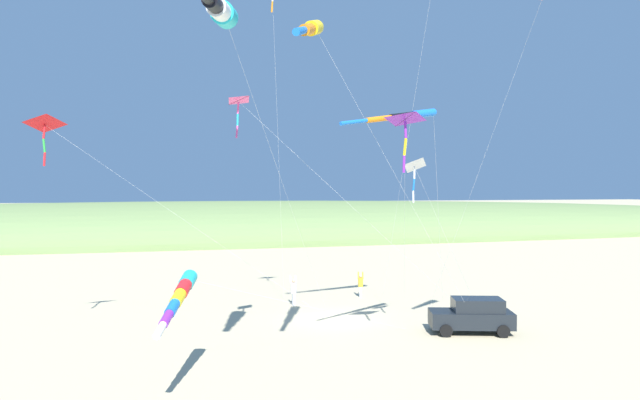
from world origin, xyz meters
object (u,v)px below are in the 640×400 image
(kite_delta_black_fish_shape, at_px, (414,166))
(kite_windsock_long_streamer_left, at_px, (180,295))
(person_child_green_jacket, at_px, (361,284))
(kite_delta_checkered_midright, at_px, (239,101))
(person_adult_flyer, at_px, (294,290))
(parked_car, at_px, (473,315))
(kite_delta_white_trailing, at_px, (405,120))
(cooler_box, at_px, (457,318))
(kite_windsock_blue_topmost, at_px, (311,29))
(kite_windsock_small_distant, at_px, (219,10))
(kite_windsock_teal_far_right, at_px, (404,116))
(kite_delta_orange_high_right, at_px, (45,125))

(kite_delta_black_fish_shape, relative_size, kite_windsock_long_streamer_left, 0.70)
(person_child_green_jacket, distance_m, kite_windsock_long_streamer_left, 20.83)
(kite_delta_checkered_midright, bearing_deg, person_adult_flyer, -25.01)
(parked_car, xyz_separation_m, kite_delta_white_trailing, (-3.66, 5.52, 9.77))
(kite_delta_black_fish_shape, relative_size, kite_delta_checkered_midright, 0.63)
(cooler_box, height_order, kite_windsock_long_streamer_left, kite_windsock_long_streamer_left)
(kite_windsock_blue_topmost, distance_m, kite_delta_white_trailing, 6.15)
(kite_windsock_small_distant, distance_m, kite_delta_black_fish_shape, 12.93)
(kite_windsock_teal_far_right, xyz_separation_m, kite_delta_checkered_midright, (2.00, 7.27, 0.67))
(cooler_box, relative_size, kite_delta_black_fish_shape, 0.07)
(kite_windsock_small_distant, distance_m, kite_delta_orange_high_right, 13.43)
(kite_delta_white_trailing, bearing_deg, kite_windsock_teal_far_right, -21.02)
(person_child_green_jacket, height_order, kite_windsock_small_distant, kite_windsock_small_distant)
(kite_windsock_long_streamer_left, relative_size, kite_delta_checkered_midright, 0.90)
(kite_windsock_small_distant, bearing_deg, kite_windsock_teal_far_right, -68.34)
(kite_windsock_long_streamer_left, bearing_deg, person_adult_flyer, -28.03)
(parked_car, distance_m, person_adult_flyer, 12.25)
(person_adult_flyer, xyz_separation_m, kite_delta_orange_high_right, (-5.38, 13.94, 9.81))
(kite_windsock_small_distant, height_order, kite_windsock_teal_far_right, kite_windsock_small_distant)
(kite_windsock_long_streamer_left, bearing_deg, kite_delta_checkered_midright, -35.22)
(cooler_box, height_order, kite_delta_black_fish_shape, kite_delta_black_fish_shape)
(parked_car, distance_m, person_child_green_jacket, 11.51)
(parked_car, distance_m, kite_windsock_small_distant, 20.18)
(person_child_green_jacket, bearing_deg, kite_windsock_blue_topmost, 154.90)
(cooler_box, relative_size, kite_delta_white_trailing, 0.04)
(parked_car, xyz_separation_m, kite_delta_black_fish_shape, (-0.53, 3.66, 7.84))
(kite_windsock_long_streamer_left, height_order, kite_delta_white_trailing, kite_delta_white_trailing)
(person_child_green_jacket, bearing_deg, kite_windsock_long_streamer_left, 141.30)
(person_adult_flyer, height_order, kite_delta_white_trailing, kite_delta_white_trailing)
(cooler_box, bearing_deg, kite_delta_black_fish_shape, 126.87)
(parked_car, distance_m, kite_windsock_blue_topmost, 17.53)
(kite_delta_checkered_midright, bearing_deg, parked_car, -85.98)
(cooler_box, height_order, kite_delta_white_trailing, kite_delta_white_trailing)
(person_child_green_jacket, xyz_separation_m, kite_delta_checkered_midright, (-12.14, 10.11, 10.69))
(kite_windsock_teal_far_right, bearing_deg, kite_windsock_long_streamer_left, 101.16)
(person_child_green_jacket, xyz_separation_m, kite_delta_white_trailing, (-14.92, 3.14, 9.76))
(kite_windsock_small_distant, bearing_deg, parked_car, -65.54)
(kite_delta_black_fish_shape, xyz_separation_m, kite_windsock_long_streamer_left, (-4.34, 11.64, -5.19))
(person_child_green_jacket, distance_m, kite_delta_orange_high_right, 22.67)
(person_adult_flyer, xyz_separation_m, kite_delta_checkered_midright, (-10.50, 4.90, 10.60))
(parked_car, relative_size, kite_windsock_blue_topmost, 0.32)
(parked_car, xyz_separation_m, kite_windsock_small_distant, (-6.32, 13.90, 13.19))
(parked_car, xyz_separation_m, cooler_box, (2.55, -0.45, -0.74))
(kite_windsock_small_distant, xyz_separation_m, kite_delta_orange_high_right, (10.57, 7.61, -3.27))
(kite_windsock_blue_topmost, bearing_deg, kite_delta_black_fish_shape, -51.85)
(kite_windsock_teal_far_right, bearing_deg, kite_windsock_blue_topmost, 119.57)
(parked_car, bearing_deg, kite_delta_checkered_midright, 94.02)
(person_child_green_jacket, xyz_separation_m, kite_windsock_blue_topmost, (-17.06, 7.99, 12.88))
(kite_delta_checkered_midright, bearing_deg, kite_delta_orange_high_right, 60.45)
(cooler_box, bearing_deg, kite_windsock_long_streamer_left, 115.22)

